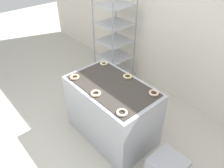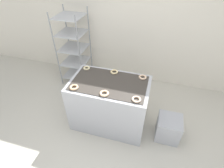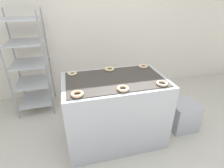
{
  "view_description": "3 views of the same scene",
  "coord_description": "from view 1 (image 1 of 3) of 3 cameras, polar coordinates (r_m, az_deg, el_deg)",
  "views": [
    {
      "loc": [
        1.71,
        -0.88,
        2.57
      ],
      "look_at": [
        0.0,
        0.63,
        0.92
      ],
      "focal_mm": 35.0,
      "sensor_mm": 36.0,
      "label": 1
    },
    {
      "loc": [
        0.63,
        -1.38,
        2.56
      ],
      "look_at": [
        0.0,
        0.78,
        0.76
      ],
      "focal_mm": 28.0,
      "sensor_mm": 36.0,
      "label": 2
    },
    {
      "loc": [
        -0.5,
        -1.17,
        1.79
      ],
      "look_at": [
        0.0,
        0.78,
        0.76
      ],
      "focal_mm": 28.0,
      "sensor_mm": 36.0,
      "label": 3
    }
  ],
  "objects": [
    {
      "name": "ground_plane",
      "position": [
        3.21,
        -8.91,
        -17.95
      ],
      "size": [
        14.0,
        14.0,
        0.0
      ],
      "primitive_type": "plane",
      "color": "beige"
    },
    {
      "name": "wall_back",
      "position": [
        3.65,
        18.56,
        15.37
      ],
      "size": [
        8.0,
        0.05,
        2.8
      ],
      "color": "silver",
      "rests_on": "ground_plane"
    },
    {
      "name": "fryer_machine",
      "position": [
        3.12,
        -0.0,
        -7.04
      ],
      "size": [
        1.24,
        0.76,
        0.9
      ],
      "color": "#A8AAB2",
      "rests_on": "ground_plane"
    },
    {
      "name": "baking_rack_cart",
      "position": [
        4.19,
        0.63,
        11.2
      ],
      "size": [
        0.56,
        0.58,
        1.62
      ],
      "color": "gray",
      "rests_on": "ground_plane"
    },
    {
      "name": "donut_near_left",
      "position": [
        3.0,
        -9.74,
        1.81
      ],
      "size": [
        0.13,
        0.13,
        0.03
      ],
      "primitive_type": "torus",
      "color": "#EEC08D",
      "rests_on": "fryer_machine"
    },
    {
      "name": "donut_near_center",
      "position": [
        2.68,
        -4.27,
        -2.43
      ],
      "size": [
        0.13,
        0.13,
        0.03
      ],
      "primitive_type": "torus",
      "color": "beige",
      "rests_on": "fryer_machine"
    },
    {
      "name": "donut_near_right",
      "position": [
        2.42,
        2.6,
        -7.44
      ],
      "size": [
        0.13,
        0.13,
        0.03
      ],
      "primitive_type": "torus",
      "color": "beige",
      "rests_on": "fryer_machine"
    },
    {
      "name": "donut_far_left",
      "position": [
        3.27,
        -2.16,
        5.41
      ],
      "size": [
        0.11,
        0.11,
        0.03
      ],
      "primitive_type": "torus",
      "color": "beige",
      "rests_on": "fryer_machine"
    },
    {
      "name": "donut_far_center",
      "position": [
        2.98,
        4.16,
        1.98
      ],
      "size": [
        0.13,
        0.13,
        0.03
      ],
      "primitive_type": "torus",
      "color": "beige",
      "rests_on": "fryer_machine"
    },
    {
      "name": "donut_far_right",
      "position": [
        2.73,
        10.87,
        -2.3
      ],
      "size": [
        0.13,
        0.13,
        0.03
      ],
      "primitive_type": "torus",
      "color": "beige",
      "rests_on": "fryer_machine"
    }
  ]
}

